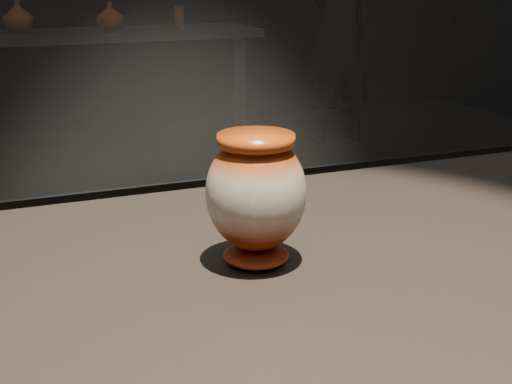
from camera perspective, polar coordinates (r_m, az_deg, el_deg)
main_vase at (r=0.98m, az=0.00°, el=-0.19°), size 0.18×0.18×0.19m
back_shelf at (r=4.65m, az=-12.42°, el=9.28°), size 2.00×0.60×0.90m
back_vase_left at (r=4.56m, az=-18.50°, el=13.17°), size 0.25×0.25×0.19m
back_vase_mid at (r=4.58m, az=-11.61°, el=13.61°), size 0.23×0.23×0.17m
back_vase_right at (r=4.68m, az=-6.18°, el=13.73°), size 0.06×0.06×0.14m
visitor at (r=5.38m, az=6.59°, el=12.53°), size 0.59×0.39×1.61m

